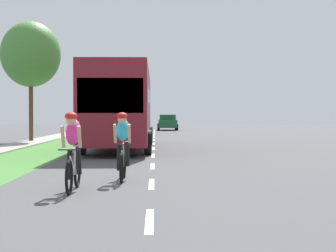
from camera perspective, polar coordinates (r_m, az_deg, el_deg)
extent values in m
plane|color=#4C4C4F|center=(21.61, -1.61, -2.81)|extent=(120.00, 120.00, 0.00)
cube|color=#478438|center=(22.10, -13.47, -2.75)|extent=(2.65, 70.00, 0.01)
cube|color=white|center=(7.71, -2.01, -10.17)|extent=(0.12, 1.80, 0.01)
cube|color=white|center=(11.66, -1.79, -6.28)|extent=(0.12, 1.80, 0.01)
cube|color=white|center=(15.63, -1.69, -4.36)|extent=(0.12, 1.80, 0.01)
cube|color=white|center=(19.62, -1.63, -3.22)|extent=(0.12, 1.80, 0.01)
cube|color=white|center=(23.61, -1.59, -2.46)|extent=(0.12, 1.80, 0.01)
cube|color=white|center=(27.60, -1.56, -1.92)|extent=(0.12, 1.80, 0.01)
cube|color=white|center=(31.60, -1.54, -1.52)|extent=(0.12, 1.80, 0.01)
cube|color=white|center=(35.59, -1.52, -1.21)|extent=(0.12, 1.80, 0.01)
cube|color=white|center=(39.59, -1.51, -0.96)|extent=(0.12, 1.80, 0.01)
cube|color=white|center=(43.59, -1.50, -0.76)|extent=(0.12, 1.80, 0.01)
cube|color=white|center=(47.58, -1.49, -0.59)|extent=(0.12, 1.80, 0.01)
cube|color=white|center=(51.58, -1.48, -0.45)|extent=(0.12, 1.80, 0.01)
torus|color=black|center=(11.23, -9.79, -4.86)|extent=(0.06, 0.68, 0.68)
torus|color=black|center=(10.21, -10.64, -5.47)|extent=(0.06, 0.68, 0.68)
cylinder|color=silver|center=(10.60, -10.28, -4.24)|extent=(0.04, 0.59, 0.43)
cylinder|color=silver|center=(10.87, -10.05, -3.58)|extent=(0.04, 0.04, 0.55)
cylinder|color=silver|center=(10.63, -10.24, -2.44)|extent=(0.03, 0.55, 0.03)
cylinder|color=black|center=(10.18, -10.63, -2.55)|extent=(0.42, 0.02, 0.02)
ellipsoid|color=#CC2D8C|center=(10.68, -10.19, -0.65)|extent=(0.30, 0.54, 0.63)
sphere|color=tan|center=(10.40, -10.43, 0.62)|extent=(0.20, 0.20, 0.20)
ellipsoid|color=red|center=(10.40, -10.44, 1.06)|extent=(0.24, 0.28, 0.16)
cylinder|color=tan|center=(10.43, -11.30, -1.14)|extent=(0.07, 0.26, 0.45)
cylinder|color=tan|center=(10.38, -9.56, -1.15)|extent=(0.07, 0.26, 0.45)
cylinder|color=black|center=(10.82, -10.64, -4.13)|extent=(0.10, 0.30, 0.60)
cylinder|color=black|center=(10.73, -9.63, -3.64)|extent=(0.10, 0.25, 0.61)
torus|color=black|center=(12.82, -4.75, -4.08)|extent=(0.06, 0.68, 0.68)
torus|color=black|center=(11.79, -5.05, -4.55)|extent=(0.06, 0.68, 0.68)
cylinder|color=#A5A8AD|center=(12.19, -4.93, -3.51)|extent=(0.04, 0.59, 0.43)
cylinder|color=#A5A8AD|center=(12.46, -4.85, -2.95)|extent=(0.04, 0.04, 0.55)
cylinder|color=#A5A8AD|center=(12.22, -4.91, -1.95)|extent=(0.03, 0.55, 0.03)
cylinder|color=black|center=(11.77, -5.05, -2.02)|extent=(0.42, 0.02, 0.02)
ellipsoid|color=#26A5CC|center=(12.27, -4.90, -0.39)|extent=(0.30, 0.54, 0.63)
sphere|color=tan|center=(11.99, -4.98, 0.71)|extent=(0.20, 0.20, 0.20)
ellipsoid|color=red|center=(11.99, -4.98, 1.10)|extent=(0.24, 0.28, 0.16)
cylinder|color=tan|center=(12.01, -5.74, -0.81)|extent=(0.07, 0.26, 0.45)
cylinder|color=tan|center=(11.99, -4.21, -0.81)|extent=(0.07, 0.26, 0.45)
cylinder|color=black|center=(12.39, -5.33, -3.43)|extent=(0.10, 0.30, 0.60)
cylinder|color=black|center=(12.32, -4.42, -2.99)|extent=(0.10, 0.25, 0.61)
cube|color=maroon|center=(23.79, -5.08, 2.20)|extent=(2.50, 11.60, 3.10)
cube|color=#1E2833|center=(23.80, -5.08, 3.17)|extent=(2.52, 10.67, 0.64)
cube|color=#1E2833|center=(18.04, -6.26, 3.30)|extent=(2.25, 0.06, 1.20)
cylinder|color=black|center=(20.19, -9.30, -1.75)|extent=(0.28, 0.96, 0.96)
cylinder|color=black|center=(20.00, -2.19, -1.77)|extent=(0.28, 0.96, 0.96)
cylinder|color=black|center=(27.09, -7.28, -0.99)|extent=(0.28, 0.96, 0.96)
cylinder|color=black|center=(26.95, -1.98, -0.99)|extent=(0.28, 0.96, 0.96)
cube|color=black|center=(40.47, -3.96, 0.22)|extent=(1.90, 4.70, 1.00)
cube|color=black|center=(40.66, -3.95, 1.24)|extent=(1.71, 2.91, 0.52)
cube|color=#1E2833|center=(39.41, -4.03, 1.07)|extent=(1.56, 0.08, 0.44)
cylinder|color=black|center=(39.13, -5.44, -0.47)|extent=(0.25, 0.72, 0.72)
cylinder|color=black|center=(39.04, -2.65, -0.47)|extent=(0.25, 0.72, 0.72)
cylinder|color=black|center=(41.94, -5.17, -0.36)|extent=(0.25, 0.72, 0.72)
cylinder|color=black|center=(41.86, -2.57, -0.36)|extent=(0.25, 0.72, 0.72)
cube|color=#194C2D|center=(51.66, -0.06, 0.26)|extent=(1.76, 4.30, 0.76)
cube|color=#194C2D|center=(51.80, -0.06, 0.95)|extent=(1.55, 2.24, 0.52)
cube|color=#1E2833|center=(50.83, -0.04, 0.92)|extent=(1.44, 0.08, 0.44)
cylinder|color=black|center=(50.32, -1.02, -0.13)|extent=(0.22, 0.64, 0.64)
cylinder|color=black|center=(50.36, 0.98, -0.13)|extent=(0.22, 0.64, 0.64)
cylinder|color=black|center=(52.98, -1.04, -0.06)|extent=(0.22, 0.64, 0.64)
cylinder|color=black|center=(53.02, 0.86, -0.06)|extent=(0.22, 0.64, 0.64)
cylinder|color=brown|center=(30.89, -14.59, 1.71)|extent=(0.24, 0.24, 3.60)
ellipsoid|color=#478438|center=(31.07, -14.62, 7.51)|extent=(3.36, 3.36, 3.69)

